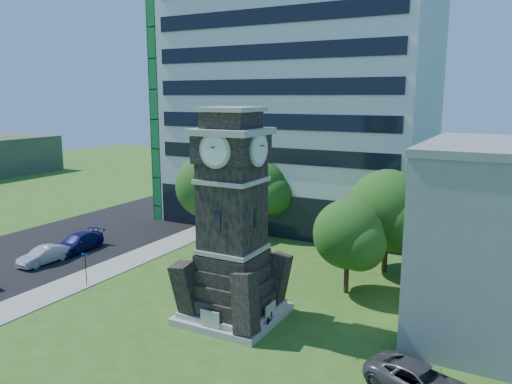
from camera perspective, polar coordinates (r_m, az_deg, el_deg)
The scene contains 14 objects.
ground at distance 30.39m, azimuth -9.64°, elevation -14.18°, with size 160.00×160.00×0.00m, color #325919.
sidewalk at distance 39.75m, azimuth -16.14°, elevation -8.30°, with size 3.00×70.00×0.06m, color gray.
street at distance 45.89m, azimuth -23.81°, elevation -6.25°, with size 14.00×80.00×0.02m, color black.
clock_tower at distance 28.50m, azimuth -2.71°, elevation -4.41°, with size 5.40×5.40×12.22m.
office_tall at distance 51.61m, azimuth 5.10°, elevation 12.42°, with size 26.20×15.11×28.60m.
car_street_mid at distance 42.32m, azimuth -23.10°, elevation -6.68°, with size 1.40×4.01×1.32m, color #AEB2B6.
car_street_north at distance 44.65m, azimuth -19.73°, elevation -5.46°, with size 2.04×5.01×1.46m, color navy.
car_east_lot at distance 24.04m, azimuth 18.39°, elevation -19.95°, with size 2.28×4.94×1.37m, color #4A494E.
park_bench at distance 29.03m, azimuth 0.01°, elevation -14.24°, with size 1.72×0.46×0.89m.
street_sign at distance 36.30m, azimuth -18.91°, elevation -7.89°, with size 0.57×0.06×2.36m.
tree_nw at distance 46.32m, azimuth -5.52°, elevation 0.44°, with size 6.46×5.87×7.56m.
tree_nc at distance 46.52m, azimuth 1.18°, elevation 0.33°, with size 5.83×5.30×7.12m.
tree_ne at distance 37.41m, azimuth 14.87°, elevation -2.33°, with size 6.57×5.97×7.66m.
tree_east at distance 33.01m, azimuth 10.55°, elevation -5.02°, with size 5.00×4.55×6.29m.
Camera 1 is at (17.18, -21.56, 12.78)m, focal length 35.00 mm.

